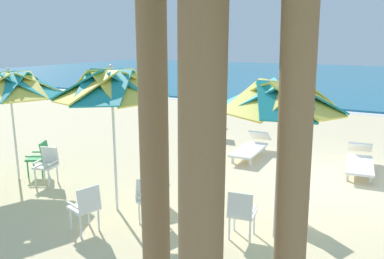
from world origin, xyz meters
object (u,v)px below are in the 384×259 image
at_px(beach_umbrella_1, 112,86).
at_px(plastic_chair_5, 40,156).
at_px(plastic_chair_4, 150,198).
at_px(sun_lounger_2, 251,147).
at_px(plastic_chair_2, 154,180).
at_px(plastic_chair_0, 295,198).
at_px(palm_tree_0, 206,123).
at_px(palm_tree_2, 154,16).
at_px(sun_lounger_3, 207,135).
at_px(sun_lounger_1, 360,161).
at_px(beach_umbrella_0, 281,98).
at_px(plastic_chair_1, 241,211).
at_px(plastic_chair_3, 86,206).
at_px(beach_umbrella_2, 9,85).
at_px(plastic_chair_6, 47,163).

distance_m(beach_umbrella_1, plastic_chair_5, 3.64).
distance_m(plastic_chair_4, sun_lounger_2, 4.94).
bearing_deg(plastic_chair_2, plastic_chair_4, -61.24).
height_order(plastic_chair_0, palm_tree_0, palm_tree_0).
bearing_deg(palm_tree_2, plastic_chair_5, 148.78).
distance_m(plastic_chair_4, sun_lounger_3, 5.85).
distance_m(sun_lounger_1, sun_lounger_2, 2.91).
relative_size(beach_umbrella_0, plastic_chair_5, 3.21).
relative_size(beach_umbrella_1, palm_tree_0, 0.65).
distance_m(plastic_chair_2, sun_lounger_2, 4.18).
relative_size(plastic_chair_1, plastic_chair_4, 1.00).
distance_m(plastic_chair_5, sun_lounger_1, 8.09).
distance_m(plastic_chair_4, palm_tree_2, 4.41).
distance_m(plastic_chair_3, sun_lounger_1, 6.96).
bearing_deg(plastic_chair_1, palm_tree_0, -73.98).
xyz_separation_m(beach_umbrella_2, sun_lounger_3, (2.58, 5.17, -2.01)).
bearing_deg(sun_lounger_1, palm_tree_0, -93.18).
relative_size(plastic_chair_1, beach_umbrella_2, 0.32).
bearing_deg(beach_umbrella_2, plastic_chair_1, -2.13).
bearing_deg(plastic_chair_3, plastic_chair_5, 151.07).
xyz_separation_m(plastic_chair_1, plastic_chair_2, (-2.12, 0.56, 0.00)).
distance_m(beach_umbrella_0, plastic_chair_2, 3.24).
relative_size(plastic_chair_2, plastic_chair_6, 1.00).
relative_size(beach_umbrella_0, sun_lounger_2, 1.29).
xyz_separation_m(beach_umbrella_1, plastic_chair_4, (0.92, -0.17, -1.97)).
bearing_deg(beach_umbrella_2, plastic_chair_6, 8.16).
bearing_deg(beach_umbrella_2, plastic_chair_2, 5.28).
relative_size(sun_lounger_1, palm_tree_2, 0.39).
xyz_separation_m(plastic_chair_1, beach_umbrella_1, (-2.60, -0.06, 1.97)).
bearing_deg(plastic_chair_6, beach_umbrella_2, -171.84).
xyz_separation_m(plastic_chair_2, palm_tree_2, (2.33, -3.41, 3.01)).
height_order(plastic_chair_4, plastic_chair_5, same).
relative_size(sun_lounger_1, palm_tree_0, 0.49).
distance_m(plastic_chair_2, beach_umbrella_2, 4.15).
relative_size(sun_lounger_3, palm_tree_2, 0.38).
bearing_deg(plastic_chair_4, beach_umbrella_0, 14.29).
bearing_deg(plastic_chair_2, beach_umbrella_1, -127.69).
distance_m(plastic_chair_3, plastic_chair_4, 1.14).
bearing_deg(plastic_chair_4, beach_umbrella_1, 169.30).
bearing_deg(plastic_chair_6, sun_lounger_1, 34.27).
bearing_deg(beach_umbrella_0, palm_tree_0, -82.51).
height_order(plastic_chair_0, palm_tree_2, palm_tree_2).
distance_m(beach_umbrella_0, plastic_chair_4, 2.94).
bearing_deg(plastic_chair_1, plastic_chair_2, 165.13).
relative_size(sun_lounger_2, palm_tree_0, 0.49).
bearing_deg(sun_lounger_1, sun_lounger_2, -179.81).
bearing_deg(plastic_chair_3, beach_umbrella_2, 159.27).
bearing_deg(plastic_chair_5, beach_umbrella_1, -13.57).
relative_size(plastic_chair_0, sun_lounger_1, 0.39).
bearing_deg(plastic_chair_1, beach_umbrella_2, 177.87).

